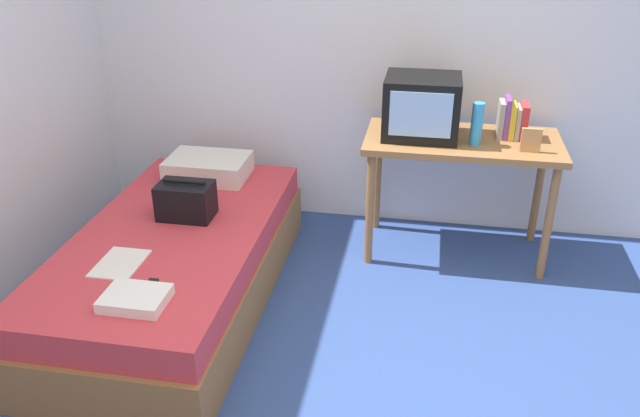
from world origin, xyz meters
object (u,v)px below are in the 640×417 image
pillow (208,167)px  handbag (186,200)px  book_row (512,120)px  remote_dark (148,289)px  tv (422,107)px  bed (176,266)px  water_bottle (477,124)px  magazine (120,263)px  folded_towel (135,299)px  desk (461,154)px  picture_frame (531,140)px

pillow → handbag: (0.07, -0.56, 0.03)m
book_row → remote_dark: 2.30m
handbag → tv: bearing=29.1°
bed → water_bottle: size_ratio=7.99×
magazine → folded_towel: (0.22, -0.30, 0.02)m
bed → desk: desk is taller
water_bottle → book_row: size_ratio=1.03×
water_bottle → magazine: water_bottle is taller
bed → magazine: bearing=-106.1°
folded_towel → bed: bearing=99.1°
desk → picture_frame: size_ratio=8.39×
handbag → folded_towel: bearing=-84.5°
tv → book_row: size_ratio=1.81×
bed → handbag: handbag is taller
water_bottle → remote_dark: size_ratio=1.60×
book_row → water_bottle: bearing=-142.2°
water_bottle → tv: bearing=162.9°
tv → folded_towel: bearing=-127.1°
remote_dark → book_row: bearing=41.8°
water_bottle → picture_frame: (0.30, -0.06, -0.06)m
tv → folded_towel: (-1.16, -1.54, -0.47)m
remote_dark → folded_towel: bearing=-96.5°
desk → handbag: desk is taller
desk → remote_dark: 2.02m
picture_frame → magazine: (-2.01, -1.08, -0.38)m
picture_frame → magazine: size_ratio=0.48×
bed → folded_towel: (0.11, -0.69, 0.26)m
bed → book_row: 2.13m
book_row → folded_towel: book_row is taller
book_row → tv: bearing=-173.0°
picture_frame → pillow: size_ratio=0.28×
desk → water_bottle: bearing=-55.6°
picture_frame → pillow: bearing=179.1°
remote_dark → magazine: bearing=139.5°
pillow → bed: bearing=-87.0°
bed → picture_frame: size_ratio=14.47×
picture_frame → magazine: picture_frame is taller
bed → book_row: size_ratio=8.24×
bed → folded_towel: folded_towel is taller
water_bottle → picture_frame: bearing=-12.0°
folded_towel → remote_dark: bearing=83.5°
tv → pillow: size_ratio=0.88×
bed → desk: (1.53, 0.85, 0.45)m
bed → desk: size_ratio=1.72×
tv → book_row: bearing=7.0°
water_bottle → picture_frame: size_ratio=1.81×
book_row → remote_dark: size_ratio=1.56×
water_bottle → pillow: (-1.63, -0.03, -0.38)m
desk → book_row: (0.28, 0.07, 0.21)m
book_row → picture_frame: book_row is taller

